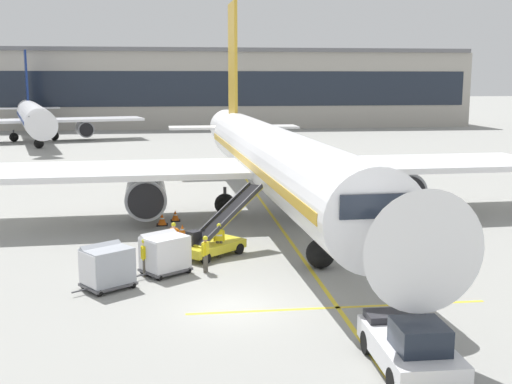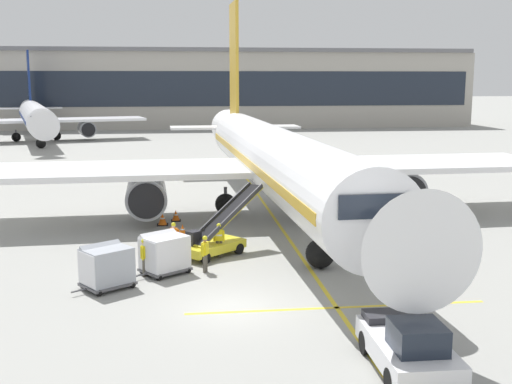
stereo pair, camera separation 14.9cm
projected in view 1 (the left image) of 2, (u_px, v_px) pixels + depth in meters
ground_plane at (232, 308)px, 25.24m from camera, size 600.00×600.00×0.00m
parked_airplane at (273, 159)px, 41.55m from camera, size 36.98×47.46×15.73m
belt_loader at (215, 238)px, 32.65m from camera, size 4.67×4.33×3.39m
baggage_cart_lead at (164, 252)px, 29.55m from camera, size 2.68×2.47×1.91m
baggage_cart_second at (107, 266)px, 27.44m from camera, size 2.68×2.47×1.91m
pushback_tug at (411, 346)px, 19.61m from camera, size 2.17×4.43×1.83m
ground_crew_by_loader at (145, 255)px, 29.14m from camera, size 0.33×0.56×1.74m
ground_crew_by_carts at (205, 252)px, 29.72m from camera, size 0.38×0.53×1.74m
ground_crew_marshaller at (174, 237)px, 32.48m from camera, size 0.57×0.30×1.74m
ground_crew_wingwalker at (219, 238)px, 32.30m from camera, size 0.56×0.31×1.74m
safety_cone_engine_keepout at (182, 230)px, 36.76m from camera, size 0.60×0.60×0.68m
safety_cone_wingtip at (175, 216)px, 40.66m from camera, size 0.62×0.62×0.70m
safety_cone_nose_mark at (162, 219)px, 39.45m from camera, size 0.68×0.68×0.77m
apron_guidance_line_lead_in at (274, 219)px, 41.37m from camera, size 0.20×110.00×0.01m
apron_guidance_line_stop_bar at (339, 307)px, 25.28m from camera, size 12.00×0.20×0.01m
terminal_building at (189, 88)px, 123.61m from camera, size 103.92×21.54×14.35m
distant_airplane at (34, 117)px, 91.84m from camera, size 31.27×39.94×13.53m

